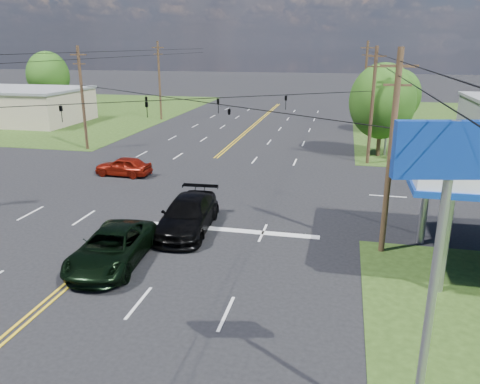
% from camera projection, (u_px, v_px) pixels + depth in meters
% --- Properties ---
extents(ground, '(280.00, 280.00, 0.00)m').
position_uv_depth(ground, '(186.00, 183.00, 33.76)').
color(ground, black).
rests_on(ground, ground).
extents(grass_nw, '(46.00, 48.00, 0.03)m').
position_uv_depth(grass_nw, '(35.00, 111.00, 70.76)').
color(grass_nw, '#253A12').
rests_on(grass_nw, ground).
extents(stop_bar, '(10.00, 0.50, 0.02)m').
position_uv_depth(stop_bar, '(226.00, 230.00, 25.28)').
color(stop_bar, silver).
rests_on(stop_bar, ground).
extents(retail_nw, '(16.00, 11.00, 4.00)m').
position_uv_depth(retail_nw, '(18.00, 106.00, 59.82)').
color(retail_nw, '#C7B695').
rests_on(retail_nw, ground).
extents(pole_se, '(1.60, 0.28, 9.50)m').
position_uv_depth(pole_se, '(391.00, 152.00, 21.21)').
color(pole_se, '#3B2D19').
rests_on(pole_se, ground).
extents(pole_nw, '(1.60, 0.28, 9.50)m').
position_uv_depth(pole_nw, '(82.00, 97.00, 43.33)').
color(pole_nw, '#3B2D19').
rests_on(pole_nw, ground).
extents(pole_ne, '(1.60, 0.28, 9.50)m').
position_uv_depth(pole_ne, '(372.00, 105.00, 37.97)').
color(pole_ne, '#3B2D19').
rests_on(pole_ne, ground).
extents(pole_left_far, '(1.60, 0.28, 10.00)m').
position_uv_depth(pole_left_far, '(159.00, 80.00, 60.94)').
color(pole_left_far, '#3B2D19').
rests_on(pole_left_far, ground).
extents(pole_right_far, '(1.60, 0.28, 10.00)m').
position_uv_depth(pole_right_far, '(365.00, 83.00, 55.58)').
color(pole_right_far, '#3B2D19').
rests_on(pole_right_far, ground).
extents(span_wire_signals, '(26.00, 18.00, 1.13)m').
position_uv_depth(span_wire_signals, '(183.00, 99.00, 31.95)').
color(span_wire_signals, black).
rests_on(span_wire_signals, ground).
extents(power_lines, '(26.04, 100.00, 0.64)m').
position_uv_depth(power_lines, '(171.00, 61.00, 29.30)').
color(power_lines, black).
rests_on(power_lines, ground).
extents(tree_right_a, '(5.70, 5.70, 8.18)m').
position_uv_depth(tree_right_a, '(382.00, 101.00, 40.57)').
color(tree_right_a, '#3B2D19').
rests_on(tree_right_a, ground).
extents(tree_right_b, '(4.94, 4.94, 7.09)m').
position_uv_depth(tree_right_b, '(398.00, 95.00, 51.42)').
color(tree_right_b, '#3B2D19').
rests_on(tree_right_b, ground).
extents(tree_far_l, '(6.08, 6.08, 8.72)m').
position_uv_depth(tree_far_l, '(48.00, 76.00, 68.58)').
color(tree_far_l, '#3B2D19').
rests_on(tree_far_l, ground).
extents(pickup_dkgreen, '(3.21, 6.10, 1.64)m').
position_uv_depth(pickup_dkgreen, '(112.00, 248.00, 21.09)').
color(pickup_dkgreen, black).
rests_on(pickup_dkgreen, ground).
extents(suv_black, '(2.87, 6.32, 1.79)m').
position_uv_depth(suv_black, '(188.00, 215.00, 24.95)').
color(suv_black, black).
rests_on(suv_black, ground).
extents(sedan_red, '(4.36, 1.92, 1.46)m').
position_uv_depth(sedan_red, '(123.00, 166.00, 35.57)').
color(sedan_red, maroon).
rests_on(sedan_red, ground).
extents(polesign_se, '(2.39, 0.74, 8.15)m').
position_uv_depth(polesign_se, '(445.00, 201.00, 9.80)').
color(polesign_se, '#A5A5AA').
rests_on(polesign_se, ground).
extents(polesign_ne, '(1.96, 0.83, 7.20)m').
position_uv_depth(polesign_ne, '(390.00, 94.00, 40.65)').
color(polesign_ne, '#A5A5AA').
rests_on(polesign_ne, ground).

